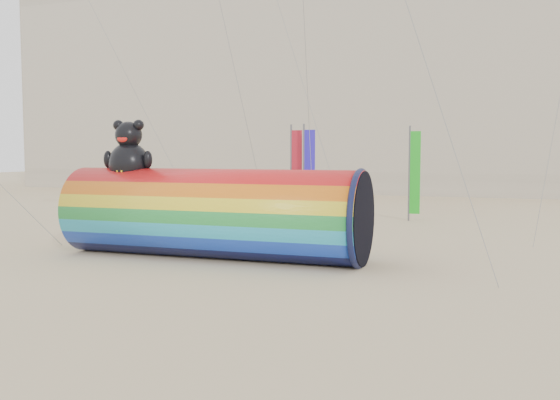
% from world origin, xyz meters
% --- Properties ---
extents(ground, '(160.00, 160.00, 0.00)m').
position_xyz_m(ground, '(0.00, 0.00, 0.00)').
color(ground, '#CCB58C').
rests_on(ground, ground).
extents(hotel_building, '(60.40, 15.40, 20.60)m').
position_xyz_m(hotel_building, '(-12.00, 45.95, 10.31)').
color(hotel_building, '#B7AD99').
rests_on(hotel_building, ground).
extents(windsock_assembly, '(10.97, 3.34, 5.06)m').
position_xyz_m(windsock_assembly, '(-3.18, 4.63, 1.68)').
color(windsock_assembly, red).
rests_on(windsock_assembly, ground).
extents(festival_banners, '(6.25, 4.16, 5.20)m').
position_xyz_m(festival_banners, '(-1.48, 16.44, 2.64)').
color(festival_banners, '#59595E').
rests_on(festival_banners, ground).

